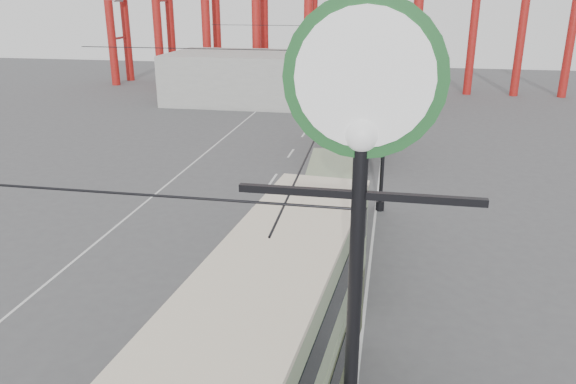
% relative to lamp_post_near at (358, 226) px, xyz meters
% --- Properties ---
extents(road_markings, '(12.52, 120.00, 0.01)m').
position_rel_lamp_post_near_xyz_m(road_markings, '(-6.46, 22.70, -7.86)').
color(road_markings, silver).
rests_on(road_markings, ground).
extents(lamp_post_near, '(3.20, 0.44, 10.80)m').
position_rel_lamp_post_near_xyz_m(lamp_post_near, '(0.00, 0.00, 0.00)').
color(lamp_post_near, black).
rests_on(lamp_post_near, ground).
extents(lamp_post_mid, '(3.20, 0.44, 9.32)m').
position_rel_lamp_post_near_xyz_m(lamp_post_mid, '(0.00, 21.00, -3.18)').
color(lamp_post_mid, black).
rests_on(lamp_post_mid, ground).
extents(lamp_post_far, '(3.20, 0.44, 9.32)m').
position_rel_lamp_post_near_xyz_m(lamp_post_far, '(0.00, 43.00, -3.18)').
color(lamp_post_far, black).
rests_on(lamp_post_far, ground).
extents(lamp_post_distant, '(3.20, 0.44, 9.32)m').
position_rel_lamp_post_near_xyz_m(lamp_post_distant, '(0.00, 65.00, -3.18)').
color(lamp_post_distant, black).
rests_on(lamp_post_distant, ground).
extents(fairground_shed, '(22.00, 10.00, 5.00)m').
position_rel_lamp_post_near_xyz_m(fairground_shed, '(-11.60, 50.00, -5.36)').
color(fairground_shed, '#9C9C97').
rests_on(fairground_shed, ground).
extents(double_decker_bus, '(3.43, 10.55, 5.57)m').
position_rel_lamp_post_near_xyz_m(double_decker_bus, '(-1.89, 3.85, -4.74)').
color(double_decker_bus, '#2F3A1F').
rests_on(double_decker_bus, ground).
extents(single_decker_green, '(3.20, 11.12, 3.11)m').
position_rel_lamp_post_near_xyz_m(single_decker_green, '(-2.01, 15.94, -6.11)').
color(single_decker_green, gray).
rests_on(single_decker_green, ground).
extents(single_decker_cream, '(2.94, 10.62, 3.28)m').
position_rel_lamp_post_near_xyz_m(single_decker_cream, '(-2.45, 32.04, -6.01)').
color(single_decker_cream, beige).
rests_on(single_decker_cream, ground).
extents(pedestrian, '(0.68, 0.60, 1.56)m').
position_rel_lamp_post_near_xyz_m(pedestrian, '(-5.06, 7.91, -7.08)').
color(pedestrian, black).
rests_on(pedestrian, ground).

